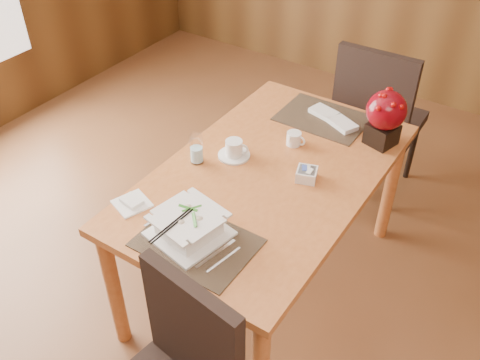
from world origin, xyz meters
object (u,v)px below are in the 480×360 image
Objects in this scene: berry_decor at (386,115)px; sugar_caddy at (307,174)px; dining_table at (268,188)px; water_glass at (196,149)px; bread_plate at (132,204)px; coffee_cup at (234,150)px; soup_setting at (189,226)px; creamer_jug at (294,139)px; far_chair at (376,114)px.

sugar_caddy is at bearing -110.46° from berry_decor.
water_glass is (-0.32, -0.12, 0.17)m from dining_table.
bread_plate is (-0.54, -0.56, -0.02)m from sugar_caddy.
berry_decor is (0.54, 0.49, 0.12)m from coffee_cup.
sugar_caddy is (0.49, 0.16, -0.05)m from water_glass.
bread_plate is at bearing -133.72° from sugar_caddy.
bread_plate is (-0.32, 0.01, -0.05)m from soup_setting.
dining_table is 0.38m from water_glass.
water_glass is 1.60× the size of creamer_jug.
dining_table is 10.94× the size of bread_plate.
water_glass is 1.66× the size of sugar_caddy.
berry_decor is at bearing 80.60° from soup_setting.
sugar_caddy is at bearing 46.28° from bread_plate.
coffee_cup is 1.04× the size of water_glass.
bread_plate is (-0.17, -0.53, -0.03)m from coffee_cup.
coffee_cup reaches higher than bread_plate.
dining_table is 9.75× the size of coffee_cup.
berry_decor reaches higher than water_glass.
creamer_jug is (0.19, 0.24, -0.00)m from coffee_cup.
coffee_cup reaches higher than sugar_caddy.
dining_table is 16.85× the size of sugar_caddy.
coffee_cup is at bearing 70.54° from far_chair.
coffee_cup is 0.56m from bread_plate.
soup_setting is at bearing -74.32° from coffee_cup.
berry_decor is at bearing 55.17° from bread_plate.
soup_setting is 1.11m from berry_decor.
far_chair is (0.18, 1.55, -0.23)m from soup_setting.
coffee_cup reaches higher than creamer_jug.
far_chair is (0.13, 1.02, -0.08)m from dining_table.
bread_plate is at bearing -110.92° from creamer_jug.
sugar_caddy is at bearing 15.14° from dining_table.
water_glass is at bearing 83.34° from bread_plate.
soup_setting is 1.58m from far_chair.
berry_decor is 0.65m from far_chair.
water_glass reaches higher than dining_table.
far_chair is at bearing 71.60° from coffee_cup.
far_chair is (0.46, 1.14, -0.25)m from water_glass.
water_glass is 0.41m from bread_plate.
berry_decor is at bearing 38.58° from creamer_jug.
far_chair is (0.50, 1.54, -0.18)m from bread_plate.
soup_setting is 2.08× the size of coffee_cup.
coffee_cup is 0.18m from water_glass.
berry_decor reaches higher than dining_table.
sugar_caddy is at bearing 18.53° from water_glass.
dining_table is at bearing 20.25° from water_glass.
water_glass is at bearing -159.75° from dining_table.
creamer_jug is at bearing 50.46° from water_glass.
berry_decor is at bearing 110.48° from far_chair.
bread_plate is at bearing -107.58° from coffee_cup.
creamer_jug is at bearing 93.11° from dining_table.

